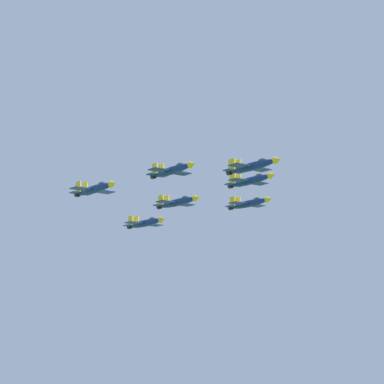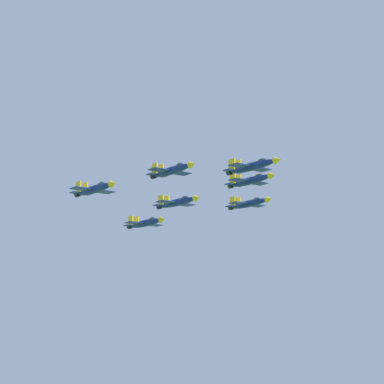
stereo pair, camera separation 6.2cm
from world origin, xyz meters
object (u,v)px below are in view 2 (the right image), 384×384
at_px(jet_trailing, 145,223).
at_px(jet_right_outer, 94,189).
at_px(jet_right_wingman, 172,170).
at_px(jet_left_outer, 249,203).
at_px(jet_slot_rear, 177,202).
at_px(jet_lead, 252,166).
at_px(jet_left_wingman, 251,180).

bearing_deg(jet_trailing, jet_right_outer, -59.49).
xyz_separation_m(jet_right_wingman, jet_left_outer, (-15.15, -29.94, -1.40)).
height_order(jet_right_outer, jet_slot_rear, jet_right_outer).
xyz_separation_m(jet_lead, jet_left_wingman, (0.39, -16.07, 0.57)).
bearing_deg(jet_left_wingman, jet_left_outer, 140.74).
height_order(jet_right_wingman, jet_slot_rear, jet_right_wingman).
distance_m(jet_right_wingman, jet_left_outer, 33.58).
relative_size(jet_lead, jet_right_wingman, 1.00).
xyz_separation_m(jet_left_wingman, jet_right_outer, (31.46, 11.66, -3.74)).
bearing_deg(jet_left_wingman, jet_lead, -39.25).
relative_size(jet_right_wingman, jet_trailing, 1.01).
distance_m(jet_lead, jet_slot_rear, 24.75).
bearing_deg(jet_slot_rear, jet_lead, -0.99).
xyz_separation_m(jet_left_wingman, jet_right_wingman, (15.54, 13.87, -0.63)).
relative_size(jet_lead, jet_left_wingman, 0.98).
bearing_deg(jet_right_wingman, jet_slot_rear, 140.61).
height_order(jet_right_wingman, jet_right_outer, jet_right_wingman).
bearing_deg(jet_lead, jet_trailing, 178.94).
bearing_deg(jet_left_wingman, jet_right_outer, -110.31).
xyz_separation_m(jet_right_wingman, jet_slot_rear, (0.39, -16.07, -3.48)).
relative_size(jet_right_outer, jet_trailing, 1.03).
height_order(jet_left_outer, jet_slot_rear, jet_left_outer).
distance_m(jet_right_wingman, jet_trailing, 27.40).
distance_m(jet_left_outer, jet_right_outer, 41.68).
xyz_separation_m(jet_lead, jet_right_wingman, (15.93, -2.21, -0.06)).
bearing_deg(jet_left_outer, jet_slot_rear, -89.04).
distance_m(jet_right_outer, jet_trailing, 24.40).
bearing_deg(jet_left_wingman, jet_slot_rear, -138.53).
bearing_deg(jet_slot_rear, jet_right_outer, -90.98).
bearing_deg(jet_right_wingman, jet_right_outer, -138.66).
xyz_separation_m(jet_lead, jet_trailing, (24.47, -27.42, -6.55)).
bearing_deg(jet_lead, jet_left_outer, 138.58).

